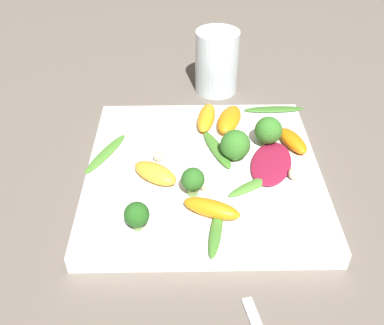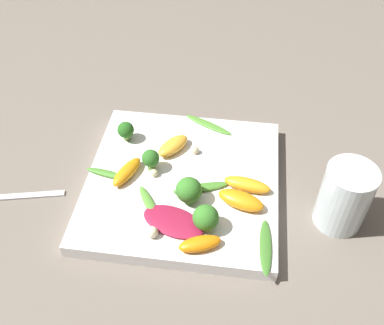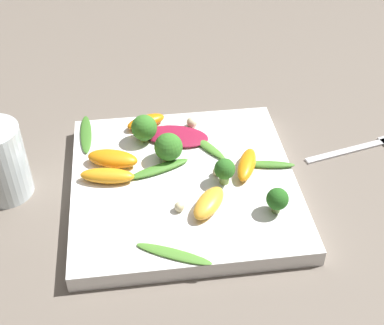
{
  "view_description": "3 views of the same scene",
  "coord_description": "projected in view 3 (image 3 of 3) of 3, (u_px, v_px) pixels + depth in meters",
  "views": [
    {
      "loc": [
        -0.46,
        0.02,
        0.4
      ],
      "look_at": [
        -0.01,
        0.02,
        0.04
      ],
      "focal_mm": 42.0,
      "sensor_mm": 36.0,
      "label": 1
    },
    {
      "loc": [
        0.08,
        -0.48,
        0.56
      ],
      "look_at": [
        0.01,
        0.02,
        0.05
      ],
      "focal_mm": 42.0,
      "sensor_mm": 36.0,
      "label": 2
    },
    {
      "loc": [
        0.06,
        0.54,
        0.52
      ],
      "look_at": [
        -0.01,
        -0.02,
        0.04
      ],
      "focal_mm": 50.0,
      "sensor_mm": 36.0,
      "label": 3
    }
  ],
  "objects": [
    {
      "name": "orange_segment_0",
      "position": [
        247.0,
        165.0,
        0.74
      ],
      "size": [
        0.05,
        0.07,
        0.02
      ],
      "color": "orange",
      "rests_on": "plate"
    },
    {
      "name": "orange_segment_2",
      "position": [
        146.0,
        122.0,
        0.82
      ],
      "size": [
        0.07,
        0.04,
        0.02
      ],
      "color": "orange",
      "rests_on": "plate"
    },
    {
      "name": "radicchio_leaf_0",
      "position": [
        178.0,
        136.0,
        0.8
      ],
      "size": [
        0.11,
        0.08,
        0.01
      ],
      "color": "maroon",
      "rests_on": "plate"
    },
    {
      "name": "broccoli_floret_3",
      "position": [
        277.0,
        199.0,
        0.67
      ],
      "size": [
        0.03,
        0.03,
        0.04
      ],
      "color": "#7A9E51",
      "rests_on": "plate"
    },
    {
      "name": "macadamia_nut_0",
      "position": [
        192.0,
        122.0,
        0.82
      ],
      "size": [
        0.02,
        0.02,
        0.02
      ],
      "color": "beige",
      "rests_on": "plate"
    },
    {
      "name": "macadamia_nut_2",
      "position": [
        179.0,
        207.0,
        0.68
      ],
      "size": [
        0.01,
        0.01,
        0.01
      ],
      "color": "beige",
      "rests_on": "plate"
    },
    {
      "name": "broccoli_floret_1",
      "position": [
        144.0,
        128.0,
        0.78
      ],
      "size": [
        0.04,
        0.04,
        0.04
      ],
      "color": "#84AD5B",
      "rests_on": "plate"
    },
    {
      "name": "fork",
      "position": [
        366.0,
        145.0,
        0.82
      ],
      "size": [
        0.17,
        0.05,
        0.01
      ],
      "color": "silver",
      "rests_on": "ground_plane"
    },
    {
      "name": "broccoli_floret_2",
      "position": [
        225.0,
        170.0,
        0.71
      ],
      "size": [
        0.03,
        0.03,
        0.04
      ],
      "color": "#7A9E51",
      "rests_on": "plate"
    },
    {
      "name": "arugula_sprig_1",
      "position": [
        206.0,
        146.0,
        0.78
      ],
      "size": [
        0.06,
        0.08,
        0.01
      ],
      "color": "#518E33",
      "rests_on": "plate"
    },
    {
      "name": "macadamia_nut_1",
      "position": [
        217.0,
        170.0,
        0.74
      ],
      "size": [
        0.01,
        0.01,
        0.01
      ],
      "color": "beige",
      "rests_on": "plate"
    },
    {
      "name": "arugula_sprig_0",
      "position": [
        159.0,
        169.0,
        0.74
      ],
      "size": [
        0.09,
        0.05,
        0.01
      ],
      "color": "#47842D",
      "rests_on": "plate"
    },
    {
      "name": "orange_segment_3",
      "position": [
        107.0,
        176.0,
        0.73
      ],
      "size": [
        0.08,
        0.04,
        0.02
      ],
      "color": "orange",
      "rests_on": "plate"
    },
    {
      "name": "arugula_sprig_3",
      "position": [
        268.0,
        164.0,
        0.75
      ],
      "size": [
        0.08,
        0.03,
        0.01
      ],
      "color": "#47842D",
      "rests_on": "plate"
    },
    {
      "name": "ground_plane",
      "position": [
        184.0,
        191.0,
        0.75
      ],
      "size": [
        2.4,
        2.4,
        0.0
      ],
      "primitive_type": "plane",
      "color": "#6B6056"
    },
    {
      "name": "broccoli_floret_0",
      "position": [
        168.0,
        147.0,
        0.75
      ],
      "size": [
        0.04,
        0.04,
        0.04
      ],
      "color": "#84AD5B",
      "rests_on": "plate"
    },
    {
      "name": "plate",
      "position": [
        184.0,
        185.0,
        0.74
      ],
      "size": [
        0.31,
        0.31,
        0.02
      ],
      "color": "white",
      "rests_on": "ground_plane"
    },
    {
      "name": "arugula_sprig_2",
      "position": [
        86.0,
        134.0,
        0.81
      ],
      "size": [
        0.02,
        0.09,
        0.01
      ],
      "color": "#3D7528",
      "rests_on": "plate"
    },
    {
      "name": "orange_segment_1",
      "position": [
        209.0,
        203.0,
        0.68
      ],
      "size": [
        0.06,
        0.07,
        0.02
      ],
      "color": "#FCAD33",
      "rests_on": "plate"
    },
    {
      "name": "orange_segment_4",
      "position": [
        113.0,
        159.0,
        0.75
      ],
      "size": [
        0.08,
        0.05,
        0.02
      ],
      "color": "orange",
      "rests_on": "plate"
    },
    {
      "name": "arugula_sprig_4",
      "position": [
        174.0,
        254.0,
        0.63
      ],
      "size": [
        0.09,
        0.06,
        0.0
      ],
      "color": "#518E33",
      "rests_on": "plate"
    }
  ]
}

